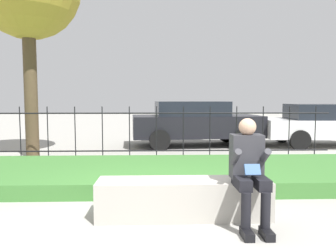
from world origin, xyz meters
TOP-DOWN VIEW (x-y plane):
  - ground_plane at (0.00, 0.00)m, footprint 60.00×60.00m
  - stone_bench at (0.35, 0.00)m, footprint 2.21×0.50m
  - person_seated_reader at (1.11, -0.29)m, footprint 0.42×0.73m
  - grass_berm at (0.00, 1.98)m, footprint 10.47×2.57m
  - iron_fence at (-0.00, 3.78)m, footprint 8.47×0.03m
  - car_parked_right at (5.70, 6.22)m, footprint 4.70×2.17m
  - car_parked_center at (1.25, 6.45)m, footprint 4.23×2.16m

SIDE VIEW (x-z plane):
  - ground_plane at x=0.00m, z-range 0.00..0.00m
  - grass_berm at x=0.00m, z-range 0.00..0.25m
  - stone_bench at x=0.35m, z-range -0.03..0.47m
  - iron_fence at x=0.00m, z-range 0.04..1.38m
  - person_seated_reader at x=1.11m, z-range 0.07..1.36m
  - car_parked_right at x=5.70m, z-range 0.04..1.40m
  - car_parked_center at x=1.25m, z-range 0.05..1.49m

